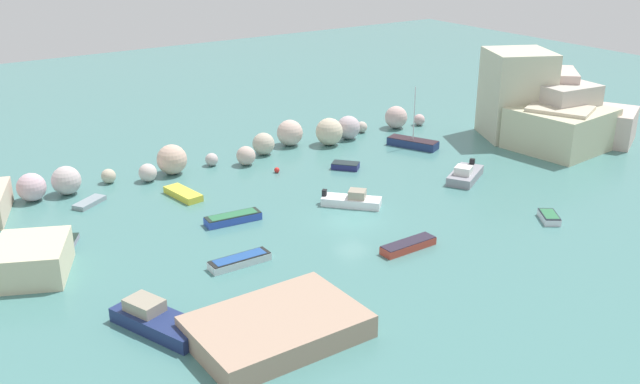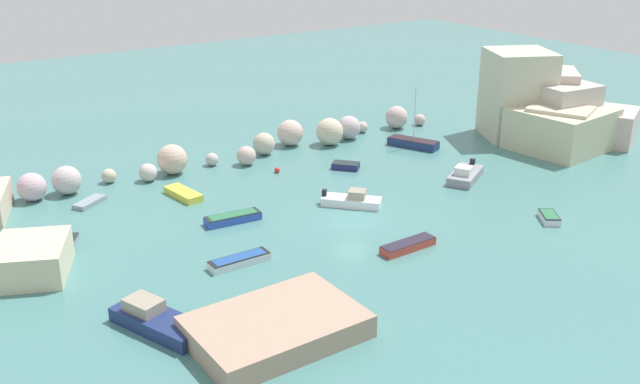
{
  "view_description": "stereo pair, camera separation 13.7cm",
  "coord_description": "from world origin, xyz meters",
  "px_view_note": "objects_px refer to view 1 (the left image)",
  "views": [
    {
      "loc": [
        -30.46,
        -40.79,
        22.47
      ],
      "look_at": [
        0.0,
        4.46,
        1.0
      ],
      "focal_mm": 40.32,
      "sensor_mm": 36.0,
      "label": 1
    },
    {
      "loc": [
        -30.34,
        -40.86,
        22.47
      ],
      "look_at": [
        0.0,
        4.46,
        1.0
      ],
      "focal_mm": 40.32,
      "sensor_mm": 36.0,
      "label": 2
    }
  ],
  "objects_px": {
    "moored_boat_1": "(240,260)",
    "moored_boat_10": "(89,202)",
    "moored_boat_9": "(465,175)",
    "moored_boat_7": "(157,320)",
    "stone_dock": "(277,327)",
    "moored_boat_8": "(66,244)",
    "moored_boat_5": "(183,194)",
    "moored_boat_11": "(345,166)",
    "moored_boat_6": "(233,218)",
    "channel_buoy": "(277,170)",
    "moored_boat_0": "(352,200)",
    "moored_boat_2": "(408,245)",
    "moored_boat_4": "(413,143)",
    "moored_boat_3": "(549,217)"
  },
  "relations": [
    {
      "from": "channel_buoy",
      "to": "moored_boat_7",
      "type": "relative_size",
      "value": 0.08
    },
    {
      "from": "moored_boat_4",
      "to": "moored_boat_6",
      "type": "xyz_separation_m",
      "value": [
        -23.94,
        -6.66,
        -0.1
      ]
    },
    {
      "from": "moored_boat_9",
      "to": "moored_boat_7",
      "type": "bearing_deg",
      "value": -16.32
    },
    {
      "from": "moored_boat_7",
      "to": "moored_boat_1",
      "type": "bearing_deg",
      "value": -80.6
    },
    {
      "from": "stone_dock",
      "to": "moored_boat_1",
      "type": "distance_m",
      "value": 9.45
    },
    {
      "from": "channel_buoy",
      "to": "moored_boat_1",
      "type": "height_order",
      "value": "moored_boat_1"
    },
    {
      "from": "moored_boat_11",
      "to": "moored_boat_5",
      "type": "bearing_deg",
      "value": 41.57
    },
    {
      "from": "stone_dock",
      "to": "moored_boat_6",
      "type": "height_order",
      "value": "stone_dock"
    },
    {
      "from": "moored_boat_8",
      "to": "moored_boat_9",
      "type": "relative_size",
      "value": 0.61
    },
    {
      "from": "moored_boat_1",
      "to": "moored_boat_6",
      "type": "bearing_deg",
      "value": -113.87
    },
    {
      "from": "moored_boat_4",
      "to": "moored_boat_9",
      "type": "distance_m",
      "value": 10.2
    },
    {
      "from": "moored_boat_1",
      "to": "moored_boat_8",
      "type": "distance_m",
      "value": 13.08
    },
    {
      "from": "moored_boat_4",
      "to": "moored_boat_9",
      "type": "relative_size",
      "value": 1.19
    },
    {
      "from": "moored_boat_6",
      "to": "moored_boat_5",
      "type": "bearing_deg",
      "value": 104.18
    },
    {
      "from": "moored_boat_6",
      "to": "moored_boat_8",
      "type": "xyz_separation_m",
      "value": [
        -11.96,
        2.86,
        -0.13
      ]
    },
    {
      "from": "moored_boat_0",
      "to": "moored_boat_6",
      "type": "bearing_deg",
      "value": -147.62
    },
    {
      "from": "channel_buoy",
      "to": "moored_boat_6",
      "type": "xyz_separation_m",
      "value": [
        -8.55,
        -7.77,
        0.09
      ]
    },
    {
      "from": "moored_boat_1",
      "to": "moored_boat_10",
      "type": "xyz_separation_m",
      "value": [
        -5.17,
        16.35,
        -0.12
      ]
    },
    {
      "from": "stone_dock",
      "to": "moored_boat_7",
      "type": "height_order",
      "value": "moored_boat_7"
    },
    {
      "from": "moored_boat_8",
      "to": "moored_boat_10",
      "type": "height_order",
      "value": "moored_boat_8"
    },
    {
      "from": "moored_boat_4",
      "to": "moored_boat_7",
      "type": "bearing_deg",
      "value": -87.38
    },
    {
      "from": "moored_boat_2",
      "to": "moored_boat_8",
      "type": "height_order",
      "value": "moored_boat_2"
    },
    {
      "from": "moored_boat_0",
      "to": "moored_boat_8",
      "type": "relative_size",
      "value": 1.45
    },
    {
      "from": "channel_buoy",
      "to": "moored_boat_6",
      "type": "relative_size",
      "value": 0.11
    },
    {
      "from": "channel_buoy",
      "to": "moored_boat_0",
      "type": "bearing_deg",
      "value": -84.09
    },
    {
      "from": "moored_boat_2",
      "to": "moored_boat_7",
      "type": "relative_size",
      "value": 0.68
    },
    {
      "from": "moored_boat_3",
      "to": "moored_boat_10",
      "type": "bearing_deg",
      "value": -93.89
    },
    {
      "from": "stone_dock",
      "to": "moored_boat_11",
      "type": "bearing_deg",
      "value": 46.45
    },
    {
      "from": "moored_boat_2",
      "to": "moored_boat_9",
      "type": "relative_size",
      "value": 0.84
    },
    {
      "from": "channel_buoy",
      "to": "moored_boat_4",
      "type": "relative_size",
      "value": 0.08
    },
    {
      "from": "stone_dock",
      "to": "moored_boat_8",
      "type": "height_order",
      "value": "stone_dock"
    },
    {
      "from": "moored_boat_6",
      "to": "moored_boat_7",
      "type": "bearing_deg",
      "value": -128.31
    },
    {
      "from": "moored_boat_7",
      "to": "moored_boat_11",
      "type": "distance_m",
      "value": 29.87
    },
    {
      "from": "moored_boat_11",
      "to": "moored_boat_7",
      "type": "bearing_deg",
      "value": 81.3
    },
    {
      "from": "moored_boat_3",
      "to": "moored_boat_9",
      "type": "xyz_separation_m",
      "value": [
        1.02,
        10.19,
        0.19
      ]
    },
    {
      "from": "moored_boat_3",
      "to": "moored_boat_4",
      "type": "height_order",
      "value": "moored_boat_4"
    },
    {
      "from": "moored_boat_5",
      "to": "moored_boat_11",
      "type": "relative_size",
      "value": 1.52
    },
    {
      "from": "stone_dock",
      "to": "moored_boat_11",
      "type": "xyz_separation_m",
      "value": [
        19.83,
        20.86,
        -0.39
      ]
    },
    {
      "from": "moored_boat_4",
      "to": "moored_boat_5",
      "type": "bearing_deg",
      "value": -115.27
    },
    {
      "from": "moored_boat_4",
      "to": "moored_boat_6",
      "type": "height_order",
      "value": "moored_boat_4"
    },
    {
      "from": "moored_boat_0",
      "to": "moored_boat_4",
      "type": "bearing_deg",
      "value": 78.92
    },
    {
      "from": "channel_buoy",
      "to": "moored_boat_4",
      "type": "distance_m",
      "value": 15.44
    },
    {
      "from": "moored_boat_5",
      "to": "moored_boat_9",
      "type": "relative_size",
      "value": 0.79
    },
    {
      "from": "moored_boat_8",
      "to": "moored_boat_11",
      "type": "xyz_separation_m",
      "value": [
        26.36,
        2.27,
        0.09
      ]
    },
    {
      "from": "stone_dock",
      "to": "moored_boat_1",
      "type": "height_order",
      "value": "stone_dock"
    },
    {
      "from": "moored_boat_5",
      "to": "moored_boat_11",
      "type": "distance_m",
      "value": 15.57
    },
    {
      "from": "stone_dock",
      "to": "moored_boat_2",
      "type": "distance_m",
      "value": 14.27
    },
    {
      "from": "moored_boat_8",
      "to": "moored_boat_6",
      "type": "bearing_deg",
      "value": 105.7
    },
    {
      "from": "stone_dock",
      "to": "moored_boat_5",
      "type": "bearing_deg",
      "value": 79.11
    },
    {
      "from": "moored_boat_9",
      "to": "moored_boat_11",
      "type": "distance_m",
      "value": 10.97
    }
  ]
}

